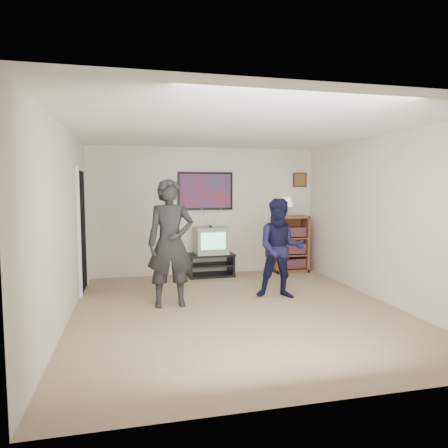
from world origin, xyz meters
name	(u,v)px	position (x,y,z in m)	size (l,w,h in m)	color
room_shell	(232,220)	(0.00, 0.35, 1.25)	(4.51, 5.00, 2.51)	#74624A
media_stand	(211,265)	(0.05, 2.23, 0.22)	(0.90, 0.52, 0.44)	black
crt_television	(211,240)	(0.06, 2.23, 0.70)	(0.61, 0.51, 0.51)	#9B9B96
bookshelf	(290,244)	(1.72, 2.28, 0.57)	(0.69, 0.40, 1.14)	brown
table_lamp	(287,207)	(1.62, 2.25, 1.34)	(0.25, 0.25, 0.39)	beige
person_tall	(171,243)	(-0.89, 0.42, 0.92)	(0.67, 0.44, 1.84)	black
person_short	(281,248)	(0.82, 0.48, 0.78)	(0.75, 0.59, 1.55)	#121333
controller_left	(171,222)	(-0.85, 0.66, 1.20)	(0.03, 0.12, 0.03)	white
controller_right	(276,228)	(0.84, 0.73, 1.07)	(0.04, 0.12, 0.04)	white
poster	(205,191)	(0.00, 2.48, 1.65)	(1.10, 0.03, 0.75)	black
air_vent	(177,176)	(-0.55, 2.48, 1.95)	(0.28, 0.02, 0.14)	white
small_picture	(300,180)	(2.00, 2.48, 1.88)	(0.30, 0.03, 0.30)	#2F200F
doorway	(82,231)	(-2.23, 1.60, 1.00)	(0.03, 0.85, 2.00)	black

